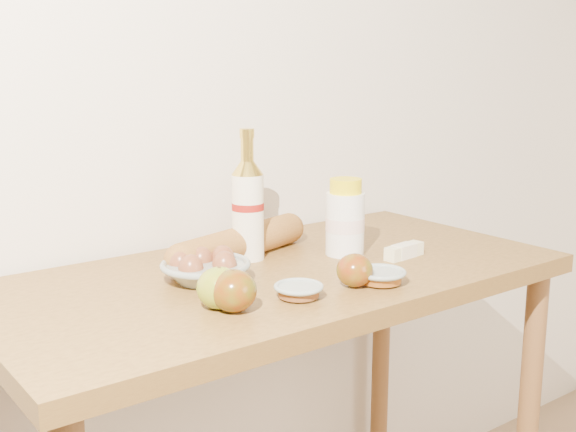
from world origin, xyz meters
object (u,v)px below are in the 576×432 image
(bourbon_bottle, at_px, (248,207))
(baguette, at_px, (240,243))
(cream_bottle, at_px, (345,220))
(egg_bowl, at_px, (205,268))
(table, at_px, (280,326))

(bourbon_bottle, height_order, baguette, bourbon_bottle)
(bourbon_bottle, bearing_deg, cream_bottle, -44.28)
(cream_bottle, bearing_deg, egg_bowl, 163.09)
(cream_bottle, height_order, baguette, cream_bottle)
(bourbon_bottle, xyz_separation_m, cream_bottle, (0.19, -0.10, -0.04))
(bourbon_bottle, bearing_deg, egg_bowl, -169.59)
(table, distance_m, cream_bottle, 0.28)
(table, distance_m, baguette, 0.20)
(table, height_order, bourbon_bottle, bourbon_bottle)
(baguette, bearing_deg, cream_bottle, -43.98)
(table, distance_m, egg_bowl, 0.22)
(cream_bottle, bearing_deg, bourbon_bottle, 138.55)
(cream_bottle, bearing_deg, table, 168.82)
(egg_bowl, bearing_deg, baguette, 33.75)
(table, xyz_separation_m, baguette, (-0.02, 0.12, 0.16))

